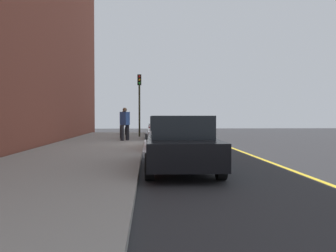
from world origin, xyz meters
The scene contains 13 objects.
ground_plane centered at (0.00, 0.00, 0.00)m, with size 56.00×56.00×0.00m, color #28282B.
sidewalk centered at (0.00, -3.30, 0.07)m, with size 28.00×4.60×0.15m, color gray.
lane_stripe_centre centered at (0.00, 3.20, 0.00)m, with size 28.00×0.14×0.01m, color gold.
snow_bank_curb centered at (0.65, -0.70, 0.11)m, with size 6.92×0.56×0.22m, color white.
parked_car_charcoal centered at (-11.12, 0.17, 0.76)m, with size 4.46×1.92×1.51m.
parked_car_maroon centered at (-5.15, 0.15, 0.76)m, with size 4.15×1.94×1.51m.
parked_car_white centered at (1.33, 0.11, 0.76)m, with size 4.28×1.91×1.51m.
parked_car_black centered at (7.16, 0.12, 0.76)m, with size 4.50×1.95×1.51m.
pedestrian_grey_coat centered at (-9.58, -2.50, 1.08)m, with size 0.48×0.58×1.74m.
pedestrian_blue_coat centered at (-3.40, -2.10, 1.14)m, with size 0.57×0.58×1.85m.
pedestrian_olive_coat centered at (-5.01, -2.24, 1.07)m, with size 0.54×0.54×1.72m.
traffic_light_pole centered at (-7.12, -1.36, 2.97)m, with size 0.35×0.26×4.15m.
rolling_suitcase centered at (-9.94, -2.40, 0.43)m, with size 0.34×0.22×0.91m.
Camera 1 is at (16.94, -0.76, 1.49)m, focal length 38.33 mm.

